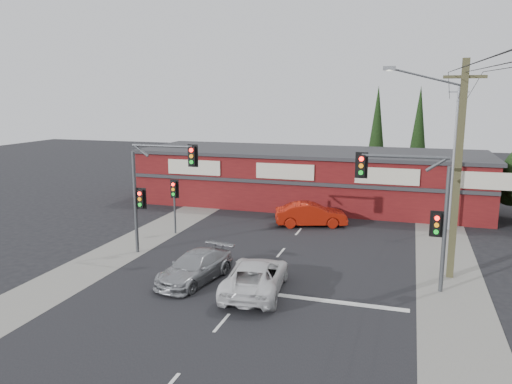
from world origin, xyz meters
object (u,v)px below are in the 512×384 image
(silver_suv, at_px, (195,267))
(shop_building, at_px, (310,177))
(white_suv, at_px, (256,276))
(utility_pole, at_px, (455,163))
(red_sedan, at_px, (311,214))

(silver_suv, bearing_deg, shop_building, 95.52)
(white_suv, distance_m, utility_pole, 10.31)
(white_suv, xyz_separation_m, red_sedan, (0.13, 11.73, 0.05))
(silver_suv, xyz_separation_m, shop_building, (1.73, 17.99, 1.47))
(white_suv, relative_size, silver_suv, 1.12)
(red_sedan, bearing_deg, white_suv, 161.52)
(utility_pole, bearing_deg, white_suv, -151.29)
(silver_suv, distance_m, shop_building, 18.14)
(utility_pole, bearing_deg, shop_building, 123.76)
(silver_suv, bearing_deg, white_suv, 3.24)
(white_suv, height_order, silver_suv, white_suv)
(shop_building, distance_m, utility_pole, 17.15)
(white_suv, distance_m, silver_suv, 3.07)
(white_suv, height_order, red_sedan, red_sedan)
(white_suv, distance_m, red_sedan, 11.73)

